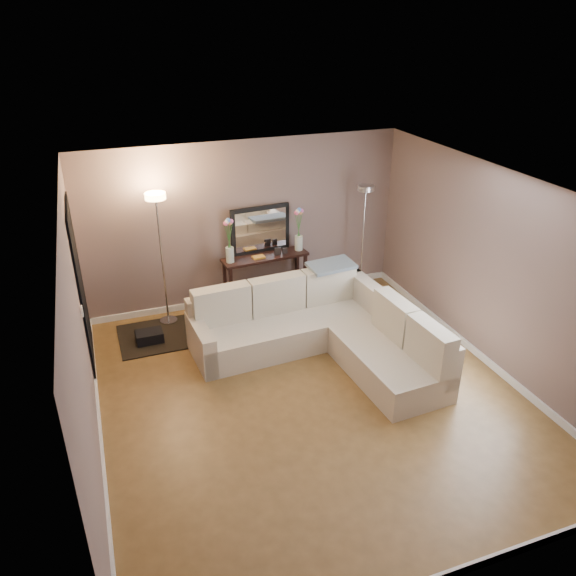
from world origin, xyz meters
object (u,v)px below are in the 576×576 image
object	(u,v)px
console_table	(261,278)
sectional_sofa	(322,330)
floor_lamp_lit	(159,234)
floor_lamp_unlit	(364,219)

from	to	relation	value
console_table	sectional_sofa	bearing A→B (deg)	-77.09
console_table	floor_lamp_lit	bearing A→B (deg)	-178.21
sectional_sofa	floor_lamp_unlit	distance (m)	2.20
floor_lamp_unlit	console_table	bearing A→B (deg)	175.31
sectional_sofa	console_table	world-z (taller)	sectional_sofa
sectional_sofa	floor_lamp_lit	distance (m)	2.67
sectional_sofa	floor_lamp_lit	xyz separation A→B (m)	(-1.87, 1.57, 1.09)
console_table	floor_lamp_unlit	bearing A→B (deg)	-4.69
console_table	floor_lamp_unlit	world-z (taller)	floor_lamp_unlit
sectional_sofa	floor_lamp_unlit	world-z (taller)	floor_lamp_unlit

